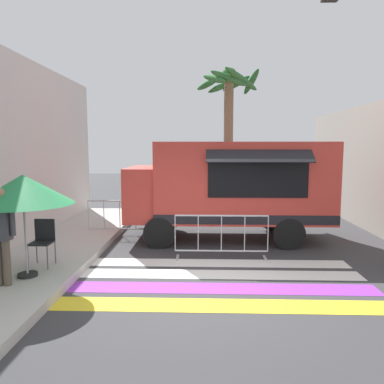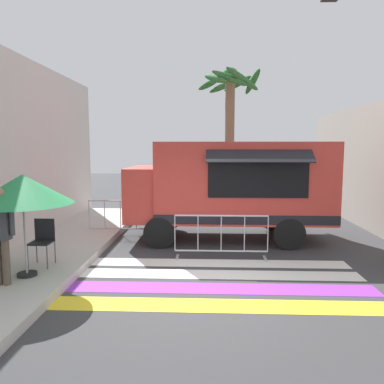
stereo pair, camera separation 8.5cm
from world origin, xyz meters
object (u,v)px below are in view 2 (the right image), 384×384
Objects in this scene: food_truck at (227,184)px; barricade_front at (221,237)px; traffic_signal_pole at (362,45)px; patio_umbrella at (23,190)px; folding_chair at (43,237)px; vendor_person at (0,230)px; barricade_side at (121,218)px; palm_tree at (230,110)px.

food_truck is 2.22m from barricade_front.
traffic_signal_pole is 3.55× the size of patio_umbrella.
food_truck is 5.86× the size of folding_chair.
vendor_person is at bearing -98.97° from folding_chair.
folding_chair is (0.02, 0.70, -1.07)m from patio_umbrella.
patio_umbrella is 1.00× the size of barricade_side.
folding_chair is 8.63m from palm_tree.
food_truck is at bearing -94.11° from palm_tree.
traffic_signal_pole reaches higher than food_truck.
food_truck is 1.01× the size of palm_tree.
palm_tree is (0.50, 5.69, 3.44)m from barricade_front.
vendor_person is at bearing -102.74° from barricade_side.
barricade_front is at bearing 22.06° from vendor_person.
patio_umbrella is 1.28m from folding_chair.
palm_tree is (-2.28, 6.26, -0.68)m from traffic_signal_pole.
food_truck is at bearing 83.28° from barricade_front.
traffic_signal_pole is 3.94× the size of vendor_person.
vendor_person is 0.79× the size of barricade_front.
food_truck is 5.47m from patio_umbrella.
food_truck reaches higher than barricade_front.
traffic_signal_pole reaches higher than barricade_side.
palm_tree reaches higher than barricade_side.
folding_chair is 1.26m from vendor_person.
patio_umbrella reaches higher than barricade_front.
patio_umbrella is at bearing -119.36° from palm_tree.
patio_umbrella is 8.89m from palm_tree.
barricade_side is (-2.90, 2.29, -0.01)m from barricade_front.
folding_chair is (-3.94, -3.06, -0.83)m from food_truck.
patio_umbrella is at bearing -169.10° from traffic_signal_pole.
folding_chair is at bearing -175.10° from traffic_signal_pole.
palm_tree is at bearing 110.02° from traffic_signal_pole.
food_truck is 5.06m from folding_chair.
barricade_front is at bearing -38.25° from barricade_side.
barricade_side is (-3.13, 0.35, -1.07)m from food_truck.
traffic_signal_pole reaches higher than barricade_front.
traffic_signal_pole is at bearing 6.73° from folding_chair.
barricade_front is 0.40× the size of palm_tree.
patio_umbrella is 1.11× the size of vendor_person.
palm_tree is at bearing 85.00° from barricade_front.
palm_tree reaches higher than vendor_person.
food_truck is 5.95m from vendor_person.
barricade_side is at bearing 173.57° from food_truck.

